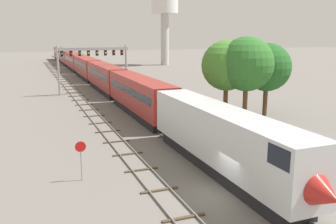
% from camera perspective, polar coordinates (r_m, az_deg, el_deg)
% --- Properties ---
extents(ground_plane, '(400.00, 400.00, 0.00)m').
position_cam_1_polar(ground_plane, '(24.65, 8.18, -12.54)').
color(ground_plane, slate).
extents(track_main, '(2.60, 200.00, 0.16)m').
position_cam_1_polar(track_main, '(81.15, -11.76, 4.65)').
color(track_main, slate).
rests_on(track_main, ground).
extents(track_near, '(2.60, 160.00, 0.16)m').
position_cam_1_polar(track_near, '(60.77, -13.67, 2.13)').
color(track_near, slate).
rests_on(track_near, ground).
extents(passenger_train, '(3.04, 144.99, 4.80)m').
position_cam_1_polar(passenger_train, '(87.00, -12.54, 6.79)').
color(passenger_train, silver).
rests_on(passenger_train, ground).
extents(signal_gantry, '(12.10, 0.49, 8.22)m').
position_cam_1_polar(signal_gantry, '(64.23, -11.51, 8.18)').
color(signal_gantry, '#999BA0').
rests_on(signal_gantry, ground).
extents(water_tower, '(8.59, 8.59, 22.51)m').
position_cam_1_polar(water_tower, '(121.75, -0.50, 15.37)').
color(water_tower, beige).
rests_on(water_tower, ground).
extents(stop_sign, '(0.76, 0.08, 2.88)m').
position_cam_1_polar(stop_sign, '(26.63, -13.30, -6.52)').
color(stop_sign, gray).
rests_on(stop_sign, ground).
extents(trackside_tree_left, '(6.48, 6.48, 9.89)m').
position_cam_1_polar(trackside_tree_left, '(44.96, 12.05, 7.25)').
color(trackside_tree_left, brown).
rests_on(trackside_tree_left, ground).
extents(trackside_tree_mid, '(5.96, 5.96, 9.09)m').
position_cam_1_polar(trackside_tree_mid, '(47.44, 15.03, 6.68)').
color(trackside_tree_mid, brown).
rests_on(trackside_tree_mid, ground).
extents(trackside_tree_right, '(6.15, 6.15, 9.45)m').
position_cam_1_polar(trackside_tree_right, '(45.78, 9.03, 7.09)').
color(trackside_tree_right, brown).
rests_on(trackside_tree_right, ground).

